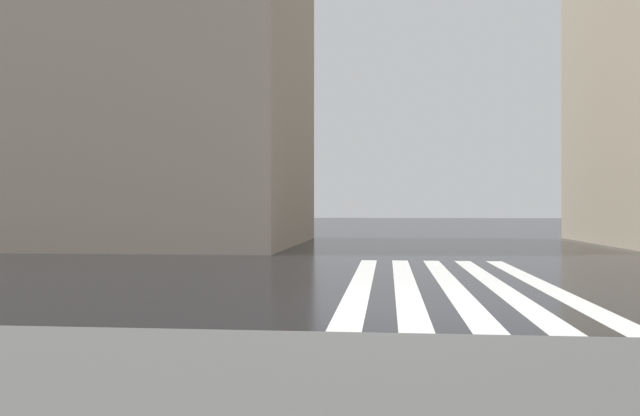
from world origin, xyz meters
TOP-DOWN VIEW (x-y plane):
  - ground_plane at (0.00, 0.00)m, footprint 220.00×220.00m
  - zebra_crossing at (4.00, -1.30)m, footprint 13.00×4.50m
  - haussmann_block_mid at (19.59, 16.51)m, footprint 14.17×24.39m

SIDE VIEW (x-z plane):
  - ground_plane at x=0.00m, z-range 0.00..0.00m
  - zebra_crossing at x=4.00m, z-range 0.00..0.01m
  - haussmann_block_mid at x=19.59m, z-range -0.25..23.87m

